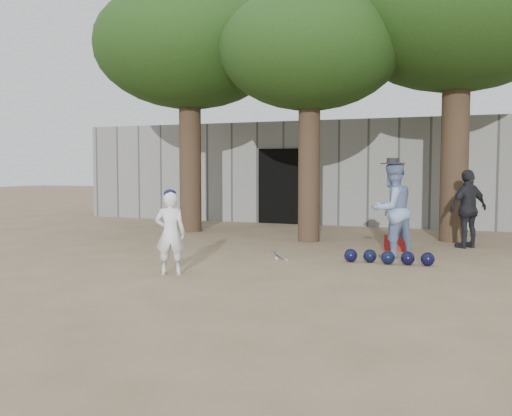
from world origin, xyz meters
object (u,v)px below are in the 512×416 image
at_px(spectator_blue, 392,210).
at_px(spectator_dark, 468,209).
at_px(boy_player, 170,233).
at_px(red_bag, 395,243).

bearing_deg(spectator_blue, spectator_dark, -172.98).
distance_m(boy_player, spectator_dark, 6.36).
distance_m(spectator_dark, red_bag, 1.76).
bearing_deg(red_bag, boy_player, -126.56).
bearing_deg(boy_player, red_bag, -148.35).
xyz_separation_m(spectator_blue, spectator_dark, (1.27, 1.82, -0.07)).
distance_m(spectator_blue, red_bag, 1.12).
xyz_separation_m(boy_player, spectator_dark, (4.17, 4.80, 0.17)).
xyz_separation_m(spectator_dark, red_bag, (-1.32, -0.96, -0.65)).
relative_size(spectator_blue, spectator_dark, 1.09).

